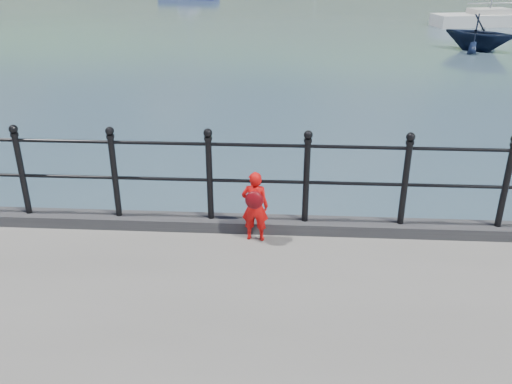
# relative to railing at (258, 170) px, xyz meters

# --- Properties ---
(ground) EXTENTS (600.00, 600.00, 0.00)m
(ground) POSITION_rel_railing_xyz_m (-0.00, 0.15, -1.82)
(ground) COLOR #2D4251
(ground) RESTS_ON ground
(kerb) EXTENTS (60.00, 0.30, 0.15)m
(kerb) POSITION_rel_railing_xyz_m (-0.00, -0.00, -0.75)
(kerb) COLOR #28282B
(kerb) RESTS_ON quay
(railing) EXTENTS (18.11, 0.11, 1.20)m
(railing) POSITION_rel_railing_xyz_m (0.00, 0.00, 0.00)
(railing) COLOR black
(railing) RESTS_ON kerb
(far_shore) EXTENTS (830.00, 200.00, 156.00)m
(far_shore) POSITION_rel_railing_xyz_m (38.34, 239.56, -24.39)
(far_shore) COLOR #333A21
(far_shore) RESTS_ON ground
(child) EXTENTS (0.34, 0.31, 0.90)m
(child) POSITION_rel_railing_xyz_m (-0.02, -0.26, -0.36)
(child) COLOR red
(child) RESTS_ON quay
(launch_navy) EXTENTS (4.01, 3.90, 1.61)m
(launch_navy) POSITION_rel_railing_xyz_m (8.86, 19.60, -1.02)
(launch_navy) COLOR black
(launch_navy) RESTS_ON ground
(sailboat_near) EXTENTS (6.87, 3.21, 9.06)m
(sailboat_near) POSITION_rel_railing_xyz_m (12.13, 28.32, -1.48)
(sailboat_near) COLOR silver
(sailboat_near) RESTS_ON ground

